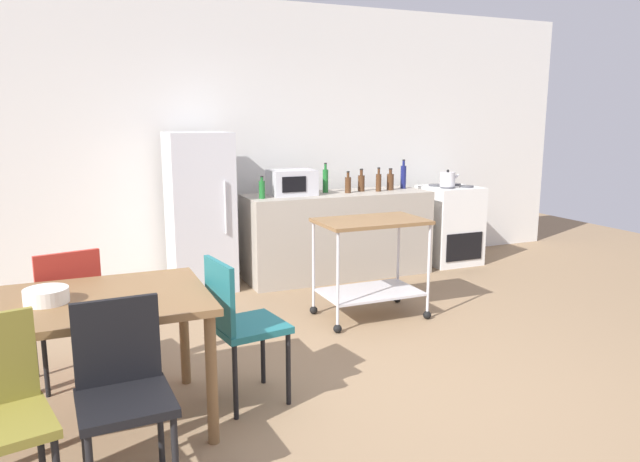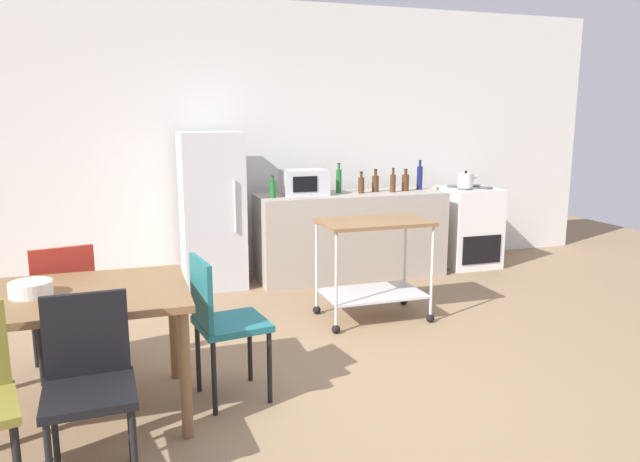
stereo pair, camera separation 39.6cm
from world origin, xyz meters
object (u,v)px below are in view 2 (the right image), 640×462
Objects in this scene: chair_black at (89,378)px; refrigerator at (212,210)px; dining_table at (46,309)px; bottle_soda at (375,183)px; chair_teal at (221,318)px; fruit_bowl at (31,289)px; microwave at (304,182)px; bottle_sesame_oil at (361,185)px; stove_oven at (468,227)px; kitchen_cart at (373,253)px; bottle_olive_oil at (273,189)px; bottle_vinegar at (420,177)px; bottle_wine at (406,182)px; kettle at (466,180)px; chair_red at (63,300)px; bottle_hot_sauce at (339,180)px; bottle_soy_sauce at (393,182)px.

refrigerator is (1.01, 3.15, 0.26)m from chair_black.
bottle_soda reaches higher than dining_table.
fruit_bowl is at bearing 80.75° from chair_teal.
microwave is 2.00× the size of bottle_sesame_oil.
microwave is at bearing 179.38° from stove_oven.
chair_teal reaches higher than kitchen_cart.
microwave is at bearing -3.65° from refrigerator.
bottle_vinegar is (1.72, 0.18, 0.04)m from bottle_olive_oil.
chair_black is 0.97× the size of stove_oven.
bottle_soda is (1.75, -0.06, 0.22)m from refrigerator.
refrigerator is at bearing 178.40° from stove_oven.
bottle_vinegar is (1.35, 0.04, 0.01)m from microwave.
refrigerator is at bearing 62.31° from fruit_bowl.
bottle_sesame_oil is 0.54m from bottle_wine.
kitchen_cart is (1.14, -1.44, -0.20)m from refrigerator.
kettle reaches higher than dining_table.
chair_black is at bearing -131.72° from bottle_soda.
dining_table is 0.68m from chair_red.
bottle_soda is (2.76, 3.09, 0.48)m from chair_black.
refrigerator is 6.74× the size of bottle_sesame_oil.
bottle_soda reaches higher than fruit_bowl.
refrigerator is 4.76× the size of bottle_vinegar.
bottle_soda is 1.10× the size of fruit_bowl.
bottle_vinegar reaches higher than dining_table.
refrigerator is 2.10m from bottle_wine.
bottle_hot_sauce is (0.21, 1.43, 0.46)m from kitchen_cart.
chair_black is 3.99× the size of fruit_bowl.
bottle_olive_oil is (-2.32, -0.12, 0.54)m from stove_oven.
refrigerator is at bearing 175.70° from bottle_soy_sauce.
microwave is at bearing 176.27° from kettle.
chair_black is at bearing -134.18° from bottle_soy_sauce.
kettle is (4.10, 2.33, 0.21)m from fruit_bowl.
bottle_sesame_oil is (0.21, -0.12, -0.04)m from bottle_hot_sauce.
chair_black is 3.69m from microwave.
dining_table is 6.27× the size of bottle_wine.
bottle_olive_oil is 0.39m from microwave.
bottle_sesame_oil reaches higher than bottle_olive_oil.
bottle_soy_sauce is at bearing 36.19° from fruit_bowl.
chair_teal is 3.43× the size of bottle_soy_sauce.
chair_black is 0.76m from fruit_bowl.
fruit_bowl is at bearing -140.35° from bottle_sesame_oil.
microwave reaches higher than bottle_wine.
dining_table is 3.69m from bottle_sesame_oil.
bottle_soy_sauce is at bearing -162.05° from bottle_vinegar.
kettle is (1.84, -0.12, -0.03)m from microwave.
bottle_soda is at bearing 178.96° from stove_oven.
bottle_olive_oil is at bearing -177.70° from bottle_soy_sauce.
chair_red is (0.01, 0.67, -0.15)m from dining_table.
bottle_olive_oil reaches higher than dining_table.
bottle_wine reaches higher than bottle_olive_oil.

